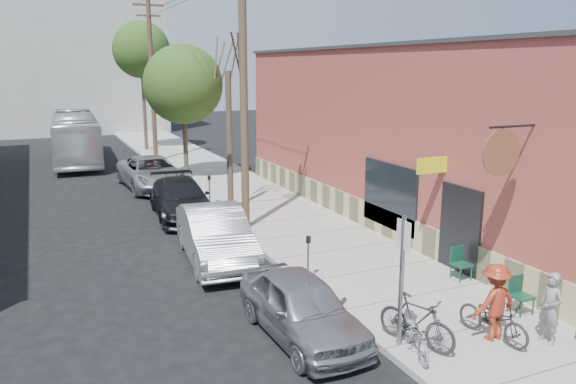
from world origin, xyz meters
name	(u,v)px	position (x,y,z in m)	size (l,w,h in m)	color
ground	(231,300)	(0.00, 0.00, 0.00)	(120.00, 120.00, 0.00)	black
sidewalk	(243,194)	(4.25, 11.00, 0.07)	(4.50, 58.00, 0.15)	#A2A096
cafe_building	(409,134)	(8.99, 4.99, 3.30)	(6.60, 20.20, 6.61)	#974038
end_cap_building	(57,65)	(-2.00, 42.00, 6.00)	(18.00, 8.00, 12.00)	#ABABA6
sign_post	(402,269)	(2.35, -3.99, 1.83)	(0.07, 0.45, 2.80)	slate
parking_meter_near	(308,251)	(2.25, 0.09, 0.98)	(0.14, 0.14, 1.24)	slate
parking_meter_far	(209,185)	(2.25, 9.47, 0.98)	(0.14, 0.14, 1.24)	slate
utility_pole_near	(242,79)	(2.39, 5.59, 5.41)	(3.57, 0.28, 10.00)	#503A28
utility_pole_far	(152,75)	(2.45, 21.87, 5.34)	(1.80, 0.28, 10.00)	#503A28
tree_bare	(229,142)	(2.80, 8.35, 2.92)	(0.24, 0.24, 5.53)	#44392C
tree_leafy_mid	(183,85)	(2.80, 15.60, 4.95)	(4.00, 4.00, 6.81)	#44392C
tree_leafy_far	(141,50)	(2.80, 26.98, 6.93)	(3.85, 3.85, 8.73)	#44392C
patio_chair_a	(462,264)	(6.07, -1.59, 0.59)	(0.50, 0.50, 0.88)	#103B28
patio_chair_b	(522,296)	(5.87, -3.89, 0.59)	(0.50, 0.50, 0.88)	#103B28
patron_grey	(550,308)	(5.29, -5.16, 0.92)	(0.56, 0.37, 1.54)	gray
cyclist	(495,302)	(4.35, -4.56, 0.99)	(1.08, 0.62, 1.67)	maroon
cyclist_bike	(493,319)	(4.35, -4.56, 0.60)	(0.60, 1.72, 0.90)	black
parked_bike_a	(417,321)	(2.67, -4.14, 0.69)	(0.51, 1.81, 1.09)	black
parked_bike_b	(415,335)	(2.46, -4.39, 0.55)	(0.53, 1.53, 0.80)	slate
car_0	(302,307)	(0.80, -2.54, 0.70)	(1.66, 4.13, 1.41)	gray
car_1	(216,235)	(0.53, 2.97, 0.83)	(1.75, 5.02, 1.65)	#BABBC2
car_2	(181,199)	(0.80, 8.52, 0.74)	(2.07, 5.10, 1.48)	black
car_3	(152,173)	(0.80, 14.36, 0.78)	(2.57, 5.58, 1.55)	#9A9AA1
bus	(76,137)	(-1.99, 24.25, 1.53)	(2.57, 11.00, 3.06)	silver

